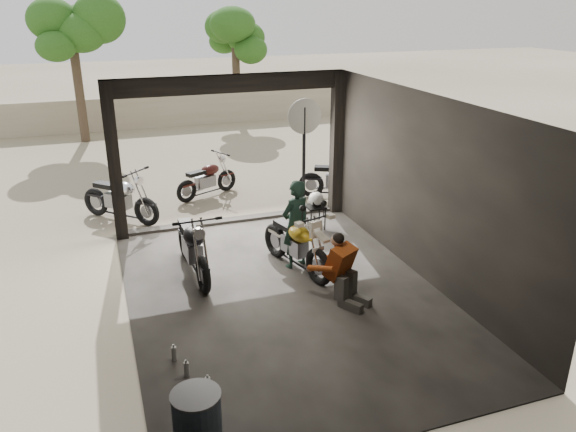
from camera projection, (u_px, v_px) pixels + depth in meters
ground at (285, 296)px, 9.32m from camera, size 80.00×80.00×0.00m
garage at (274, 213)px, 9.34m from camera, size 7.00×7.13×3.20m
boundary_wall at (166, 111)px, 21.42m from camera, size 18.00×0.30×1.20m
tree_left at (70, 19)px, 17.96m from camera, size 2.20×2.20×5.60m
tree_right at (235, 28)px, 21.21m from camera, size 2.20×2.20×5.00m
main_bike at (296, 240)px, 10.00m from camera, size 1.17×1.92×1.19m
left_bike at (192, 242)px, 9.83m from camera, size 0.84×1.87×1.25m
outside_bike_a at (119, 194)px, 12.27m from camera, size 1.80×1.80×1.22m
outside_bike_b at (207, 176)px, 13.80m from camera, size 1.68×1.26×1.05m
outside_bike_c at (340, 175)px, 13.67m from camera, size 1.90×1.42×1.19m
rider at (296, 225)px, 10.04m from camera, size 0.71×0.60×1.66m
mechanic at (346, 272)px, 8.87m from camera, size 0.91×0.98×1.15m
stool at (315, 209)px, 11.86m from camera, size 0.38×0.38×0.53m
helmet at (316, 199)px, 11.79m from camera, size 0.41×0.42×0.30m
oil_drum at (198, 426)px, 5.92m from camera, size 0.64×0.64×0.80m
sign_post at (304, 133)px, 13.08m from camera, size 0.83×0.08×2.49m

